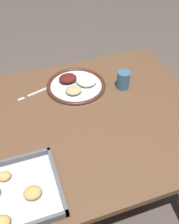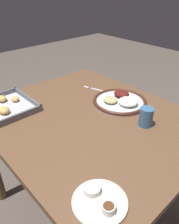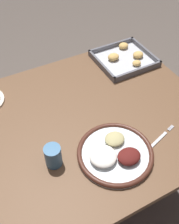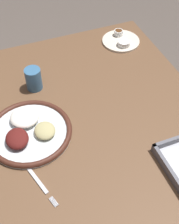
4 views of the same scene
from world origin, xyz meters
The scene contains 6 objects.
ground_plane centered at (0.00, 0.00, 0.00)m, with size 8.00×8.00×0.00m, color #564C44.
dining_table centered at (0.00, 0.00, 0.63)m, with size 1.08×0.90×0.75m.
dinner_plate centered at (-0.01, -0.23, 0.76)m, with size 0.30×0.30×0.05m.
fork centered at (0.19, -0.25, 0.75)m, with size 0.19×0.07×0.00m.
saucer_plate centered at (-0.39, 0.31, 0.76)m, with size 0.18×0.18×0.04m.
drinking_cup centered at (-0.23, -0.15, 0.79)m, with size 0.06×0.06×0.09m.
Camera 4 is at (0.71, -0.28, 1.62)m, focal length 50.00 mm.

